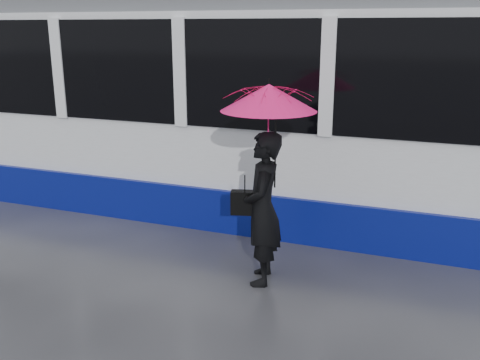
% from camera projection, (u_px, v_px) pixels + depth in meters
% --- Properties ---
extents(ground, '(90.00, 90.00, 0.00)m').
position_uv_depth(ground, '(200.00, 271.00, 6.35)').
color(ground, '#2A2B2F').
rests_on(ground, ground).
extents(rails, '(34.00, 1.51, 0.02)m').
position_uv_depth(rails, '(266.00, 207.00, 8.59)').
color(rails, '#3F3D38').
rests_on(rails, ground).
extents(tram, '(26.00, 2.56, 3.35)m').
position_uv_depth(tram, '(247.00, 105.00, 8.26)').
color(tram, white).
rests_on(tram, ground).
extents(woman, '(0.56, 0.71, 1.73)m').
position_uv_depth(woman, '(263.00, 209.00, 5.89)').
color(woman, black).
rests_on(woman, ground).
extents(umbrella, '(1.24, 1.24, 1.17)m').
position_uv_depth(umbrella, '(268.00, 116.00, 5.59)').
color(umbrella, '#FF159D').
rests_on(umbrella, ground).
extents(handbag, '(0.33, 0.21, 0.45)m').
position_uv_depth(handbag, '(245.00, 203.00, 5.97)').
color(handbag, black).
rests_on(handbag, ground).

